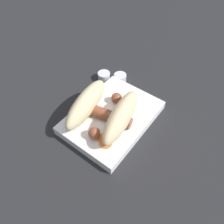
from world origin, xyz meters
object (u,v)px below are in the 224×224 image
Objects in this scene: bread_roll at (103,110)px; condiment_cup_near at (120,78)px; sausage at (106,114)px; condiment_cup_far at (104,76)px; food_tray at (112,117)px.

bread_roll is 0.19m from condiment_cup_near.
sausage reaches higher than condiment_cup_near.
bread_roll is 1.33× the size of sausage.
sausage is 0.19m from condiment_cup_far.
condiment_cup_near is 0.05m from condiment_cup_far.
food_tray reaches higher than condiment_cup_far.
condiment_cup_near is at bearing -151.92° from food_tray.
bread_roll is 0.19m from condiment_cup_far.
sausage is 3.94× the size of condiment_cup_far.
food_tray is 1.22× the size of bread_roll.
sausage is 3.94× the size of condiment_cup_near.
bread_roll reaches higher than sausage.
food_tray is at bearing 45.74° from condiment_cup_far.
food_tray is 0.03m from sausage.
sausage is at bearing 40.48° from condiment_cup_far.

